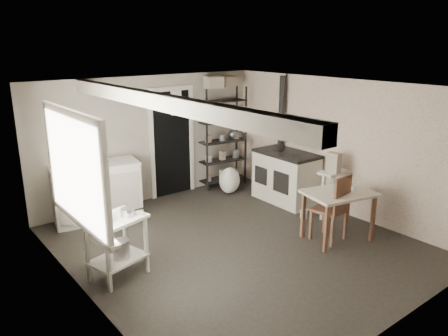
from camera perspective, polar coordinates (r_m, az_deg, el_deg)
floor at (r=6.56m, az=1.65°, el=-9.85°), size 5.00×5.00×0.00m
ceiling at (r=5.92m, az=1.83°, el=10.58°), size 5.00×5.00×0.00m
wall_back at (r=8.15m, az=-9.63°, el=3.74°), size 4.50×0.02×2.30m
wall_front at (r=4.62m, az=22.18°, el=-7.06°), size 4.50×0.02×2.30m
wall_left at (r=5.07m, az=-18.25°, el=-4.61°), size 0.02×5.00×2.30m
wall_right at (r=7.73m, az=14.66°, el=2.76°), size 0.02×5.00×2.30m
window at (r=5.15m, az=-19.06°, el=-0.25°), size 0.12×1.76×1.28m
doorway at (r=8.38m, az=-6.79°, el=3.14°), size 0.96×0.10×2.08m
ceiling_beam at (r=5.24m, az=-8.40°, el=8.58°), size 0.18×5.00×0.18m
wallpaper_panel at (r=7.72m, az=14.61°, el=2.75°), size 0.01×5.00×2.30m
utensil_rail at (r=7.97m, az=11.17°, el=6.32°), size 0.06×1.20×0.44m
prep_table at (r=5.69m, az=-13.78°, el=-10.12°), size 0.81×0.67×0.80m
stockpot at (r=5.44m, az=-15.88°, el=-5.35°), size 0.35×0.35×0.29m
saucepan at (r=5.55m, az=-12.52°, el=-5.66°), size 0.20×0.20×0.10m
bucket at (r=5.69m, az=-13.30°, el=-10.28°), size 0.23×0.23×0.24m
base_cabinets at (r=7.56m, az=-16.31°, el=-3.12°), size 1.56×0.90×0.96m
mixing_bowl at (r=7.47m, az=-15.49°, el=0.70°), size 0.32×0.32×0.07m
counter_cup at (r=7.22m, az=-18.86°, el=-0.02°), size 0.14×0.14×0.10m
shelf_rack at (r=8.86m, az=-0.21°, el=3.64°), size 0.99×0.47×2.02m
shelf_jar at (r=8.59m, az=-1.71°, el=6.07°), size 0.10×0.10×0.19m
storage_box_a at (r=8.50m, az=-1.34°, el=10.35°), size 0.37×0.34×0.22m
storage_box_b at (r=8.84m, az=0.41°, el=10.45°), size 0.30×0.28×0.19m
stove at (r=8.15m, az=8.04°, el=-1.35°), size 0.68×1.20×0.94m
stovepipe at (r=8.33m, az=7.51°, el=7.17°), size 0.11×0.11×1.34m
side_ledge at (r=7.59m, az=13.94°, el=-3.10°), size 0.53×0.29×0.80m
oats_box at (r=7.37m, az=14.19°, el=1.02°), size 0.13×0.22×0.33m
work_table at (r=6.77m, az=14.63°, el=-6.02°), size 1.12×0.90×0.75m
table_cup at (r=6.73m, az=16.60°, el=-2.46°), size 0.10×0.10×0.08m
chair at (r=6.68m, az=13.56°, el=-5.26°), size 0.48×0.50×1.04m
flour_sack at (r=8.56m, az=0.73°, el=-1.75°), size 0.51×0.46×0.52m
floor_crock at (r=7.54m, az=10.37°, el=-5.90°), size 0.14×0.14×0.16m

